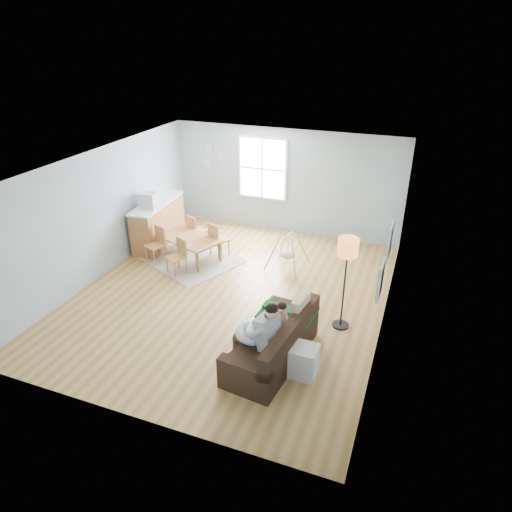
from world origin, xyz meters
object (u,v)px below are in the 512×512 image
at_px(sofa, 275,346).
at_px(toddler, 276,318).
at_px(dining_table, 188,248).
at_px(baby_swing, 288,253).
at_px(chair_sw, 157,242).
at_px(counter, 158,222).
at_px(monitor, 149,200).
at_px(father, 260,332).
at_px(chair_ne, 217,238).
at_px(chair_se, 178,254).
at_px(chair_nw, 195,229).
at_px(storage_cube, 302,361).
at_px(floor_lamp, 347,255).

relative_size(sofa, toddler, 2.59).
relative_size(dining_table, baby_swing, 1.66).
relative_size(chair_sw, counter, 0.43).
distance_m(monitor, baby_swing, 3.50).
distance_m(father, dining_table, 4.22).
bearing_deg(baby_swing, chair_ne, -179.38).
relative_size(chair_se, chair_nw, 1.01).
bearing_deg(toddler, sofa, -75.61).
bearing_deg(baby_swing, dining_table, -171.07).
bearing_deg(storage_cube, baby_swing, 110.85).
bearing_deg(dining_table, baby_swing, 29.84).
relative_size(chair_sw, chair_se, 1.05).
distance_m(father, monitor, 5.13).
bearing_deg(storage_cube, chair_se, 146.82).
relative_size(sofa, monitor, 5.02).
distance_m(storage_cube, chair_nw, 5.19).
height_order(sofa, chair_sw, chair_sw).
bearing_deg(chair_nw, floor_lamp, -27.48).
xyz_separation_m(dining_table, chair_ne, (0.59, 0.35, 0.20)).
distance_m(counter, baby_swing, 3.44).
distance_m(toddler, chair_se, 3.45).
distance_m(chair_ne, baby_swing, 1.74).
distance_m(father, baby_swing, 3.45).
relative_size(toddler, monitor, 1.94).
xyz_separation_m(father, dining_table, (-2.92, 3.02, -0.42)).
bearing_deg(chair_ne, storage_cube, -47.56).
distance_m(chair_nw, counter, 0.97).
relative_size(chair_se, chair_ne, 0.96).
height_order(floor_lamp, dining_table, floor_lamp).
distance_m(chair_sw, baby_swing, 3.01).
height_order(storage_cube, monitor, monitor).
bearing_deg(dining_table, father, -25.05).
height_order(floor_lamp, counter, floor_lamp).
xyz_separation_m(chair_sw, monitor, (-0.46, 0.51, 0.79)).
relative_size(dining_table, chair_ne, 1.83).
bearing_deg(counter, father, -41.50).
relative_size(father, toddler, 1.60).
distance_m(sofa, dining_table, 4.13).
xyz_separation_m(father, baby_swing, (-0.59, 3.39, -0.32)).
bearing_deg(toddler, floor_lamp, 52.31).
xyz_separation_m(storage_cube, counter, (-4.68, 3.46, 0.29)).
bearing_deg(chair_se, sofa, -35.31).
distance_m(father, storage_cube, 0.80).
xyz_separation_m(chair_nw, counter, (-0.95, -0.14, 0.11)).
bearing_deg(monitor, dining_table, -9.16).
height_order(father, baby_swing, father).
distance_m(storage_cube, counter, 5.83).
height_order(dining_table, monitor, monitor).
xyz_separation_m(storage_cube, baby_swing, (-1.25, 3.29, 0.12)).
relative_size(father, chair_ne, 1.53).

